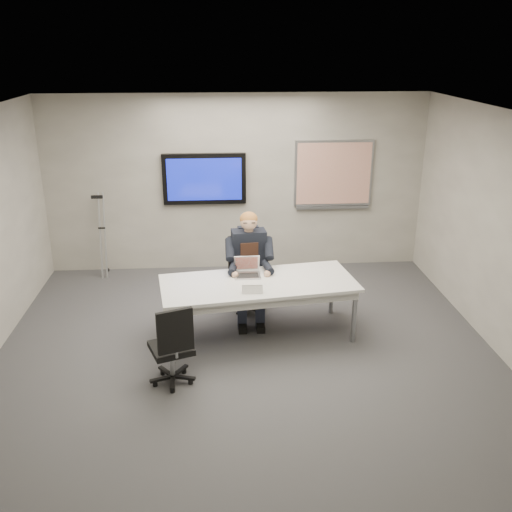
{
  "coord_description": "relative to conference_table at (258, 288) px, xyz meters",
  "views": [
    {
      "loc": [
        -0.32,
        -5.85,
        3.51
      ],
      "look_at": [
        0.15,
        0.75,
        1.02
      ],
      "focal_mm": 40.0,
      "sensor_mm": 36.0,
      "label": 1
    }
  ],
  "objects": [
    {
      "name": "wall_back",
      "position": [
        -0.17,
        2.4,
        0.75
      ],
      "size": [
        6.0,
        0.02,
        2.8
      ],
      "primitive_type": "cube",
      "color": "gray",
      "rests_on": "ground"
    },
    {
      "name": "floor",
      "position": [
        -0.17,
        -0.6,
        -0.65
      ],
      "size": [
        6.0,
        6.0,
        0.02
      ],
      "primitive_type": "cube",
      "color": "#3D3C3F",
      "rests_on": "ground"
    },
    {
      "name": "whiteboard",
      "position": [
        1.38,
        2.37,
        0.88
      ],
      "size": [
        1.25,
        0.08,
        1.1
      ],
      "color": "gray",
      "rests_on": "wall_back"
    },
    {
      "name": "tv_display",
      "position": [
        -0.67,
        2.35,
        0.85
      ],
      "size": [
        1.3,
        0.09,
        0.8
      ],
      "color": "black",
      "rests_on": "wall_back"
    },
    {
      "name": "office_chair_near",
      "position": [
        -1.0,
        -1.04,
        -0.35
      ],
      "size": [
        0.59,
        0.59,
        0.96
      ],
      "rotation": [
        0.0,
        0.0,
        3.5
      ],
      "color": "black",
      "rests_on": "ground"
    },
    {
      "name": "wall_front",
      "position": [
        -0.17,
        -3.6,
        0.75
      ],
      "size": [
        6.0,
        0.02,
        2.8
      ],
      "primitive_type": "cube",
      "color": "gray",
      "rests_on": "ground"
    },
    {
      "name": "name_tent",
      "position": [
        -0.1,
        -0.32,
        0.13
      ],
      "size": [
        0.25,
        0.08,
        0.1
      ],
      "primitive_type": null,
      "rotation": [
        0.0,
        0.0,
        -0.03
      ],
      "color": "silver",
      "rests_on": "conference_table"
    },
    {
      "name": "crutch",
      "position": [
        -2.29,
        2.18,
        0.04
      ],
      "size": [
        0.32,
        0.68,
        1.43
      ],
      "primitive_type": null,
      "rotation": [
        -0.21,
        0.0,
        -0.21
      ],
      "color": "#B4B8BD",
      "rests_on": "ground"
    },
    {
      "name": "pen",
      "position": [
        -0.11,
        -0.29,
        0.09
      ],
      "size": [
        0.04,
        0.13,
        0.01
      ],
      "primitive_type": "cylinder",
      "rotation": [
        0.0,
        1.57,
        1.3
      ],
      "color": "black",
      "rests_on": "conference_table"
    },
    {
      "name": "laptop",
      "position": [
        -0.13,
        0.24,
        0.14
      ],
      "size": [
        0.33,
        0.31,
        0.23
      ],
      "rotation": [
        0.0,
        0.0,
        0.01
      ],
      "color": "#B8B8BA",
      "rests_on": "conference_table"
    },
    {
      "name": "office_chair_far",
      "position": [
        -0.09,
        0.73,
        -0.32
      ],
      "size": [
        0.63,
        0.63,
        1.05
      ],
      "rotation": [
        0.0,
        0.0,
        0.31
      ],
      "color": "black",
      "rests_on": "ground"
    },
    {
      "name": "ceiling",
      "position": [
        -0.17,
        -0.6,
        2.15
      ],
      "size": [
        6.0,
        6.0,
        0.02
      ],
      "primitive_type": "cube",
      "color": "silver",
      "rests_on": "wall_back"
    },
    {
      "name": "conference_table",
      "position": [
        0.0,
        0.0,
        0.0
      ],
      "size": [
        2.51,
        1.32,
        0.74
      ],
      "rotation": [
        0.0,
        0.0,
        0.14
      ],
      "color": "silver",
      "rests_on": "ground"
    },
    {
      "name": "wall_right",
      "position": [
        2.83,
        -0.6,
        0.75
      ],
      "size": [
        0.02,
        6.0,
        2.8
      ],
      "primitive_type": "cube",
      "color": "gray",
      "rests_on": "ground"
    },
    {
      "name": "seated_person",
      "position": [
        -0.08,
        0.47,
        -0.07
      ],
      "size": [
        0.47,
        0.8,
        1.45
      ],
      "rotation": [
        0.0,
        0.0,
        0.09
      ],
      "color": "#1F2434",
      "rests_on": "office_chair_far"
    }
  ]
}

